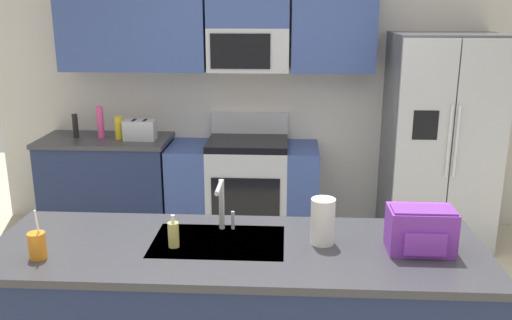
% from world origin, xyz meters
% --- Properties ---
extents(kitchen_wall_unit, '(5.20, 0.43, 2.60)m').
position_xyz_m(kitchen_wall_unit, '(-0.14, 2.08, 1.47)').
color(kitchen_wall_unit, beige).
rests_on(kitchen_wall_unit, ground).
extents(back_counter, '(1.18, 0.63, 0.90)m').
position_xyz_m(back_counter, '(-1.47, 1.80, 0.45)').
color(back_counter, '#1E2A4D').
rests_on(back_counter, ground).
extents(range_oven, '(1.36, 0.61, 1.10)m').
position_xyz_m(range_oven, '(-0.20, 1.80, 0.44)').
color(range_oven, '#B7BABF').
rests_on(range_oven, ground).
extents(refrigerator, '(0.90, 0.76, 1.85)m').
position_xyz_m(refrigerator, '(1.53, 1.73, 0.93)').
color(refrigerator, '#4C4F54').
rests_on(refrigerator, ground).
extents(toaster, '(0.28, 0.16, 0.18)m').
position_xyz_m(toaster, '(-1.13, 1.75, 0.99)').
color(toaster, '#B7BABF').
rests_on(toaster, back_counter).
extents(pepper_mill, '(0.05, 0.05, 0.22)m').
position_xyz_m(pepper_mill, '(-1.74, 1.80, 1.01)').
color(pepper_mill, black).
rests_on(pepper_mill, back_counter).
extents(bottle_yellow, '(0.07, 0.07, 0.21)m').
position_xyz_m(bottle_yellow, '(-1.33, 1.77, 1.00)').
color(bottle_yellow, yellow).
rests_on(bottle_yellow, back_counter).
extents(bottle_pink, '(0.06, 0.06, 0.29)m').
position_xyz_m(bottle_pink, '(-1.51, 1.80, 1.04)').
color(bottle_pink, '#EA4C93').
rests_on(bottle_pink, back_counter).
extents(sink_faucet, '(0.09, 0.21, 0.28)m').
position_xyz_m(sink_faucet, '(-0.15, -0.29, 1.07)').
color(sink_faucet, '#B7BABF').
rests_on(sink_faucet, island_counter).
extents(drink_cup_orange, '(0.08, 0.08, 0.25)m').
position_xyz_m(drink_cup_orange, '(-1.00, -0.67, 0.97)').
color(drink_cup_orange, orange).
rests_on(drink_cup_orange, island_counter).
extents(soap_dispenser, '(0.06, 0.06, 0.17)m').
position_xyz_m(soap_dispenser, '(-0.37, -0.51, 0.97)').
color(soap_dispenser, '#D8CC66').
rests_on(soap_dispenser, island_counter).
extents(paper_towel_roll, '(0.12, 0.12, 0.24)m').
position_xyz_m(paper_towel_roll, '(0.38, -0.42, 1.02)').
color(paper_towel_roll, white).
rests_on(paper_towel_roll, island_counter).
extents(backpack, '(0.32, 0.22, 0.23)m').
position_xyz_m(backpack, '(0.86, -0.49, 1.02)').
color(backpack, purple).
rests_on(backpack, island_counter).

